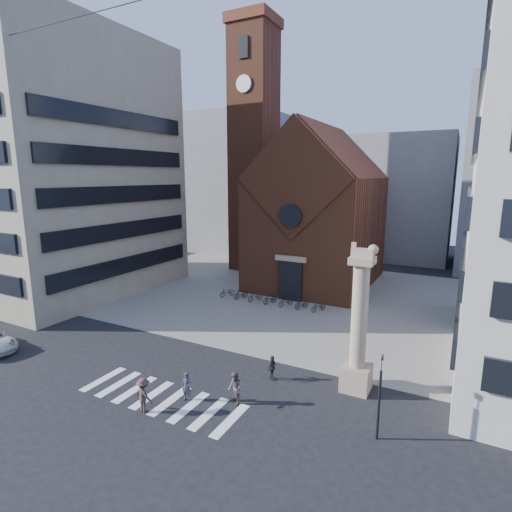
{
  "coord_description": "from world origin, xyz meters",
  "views": [
    {
      "loc": [
        14.76,
        -18.55,
        12.23
      ],
      "look_at": [
        0.8,
        8.0,
        6.2
      ],
      "focal_mm": 28.0,
      "sensor_mm": 36.0,
      "label": 1
    }
  ],
  "objects_px": {
    "traffic_light": "(380,395)",
    "pedestrian_0": "(187,387)",
    "pedestrian_1": "(235,388)",
    "pedestrian_2": "(272,368)",
    "lion_column": "(359,334)",
    "scooter_0": "(227,292)"
  },
  "relations": [
    {
      "from": "pedestrian_1",
      "to": "pedestrian_2",
      "type": "xyz_separation_m",
      "value": [
        0.65,
        3.34,
        -0.14
      ]
    },
    {
      "from": "traffic_light",
      "to": "pedestrian_0",
      "type": "bearing_deg",
      "value": -171.44
    },
    {
      "from": "traffic_light",
      "to": "pedestrian_1",
      "type": "xyz_separation_m",
      "value": [
        -7.48,
        -0.56,
        -1.38
      ]
    },
    {
      "from": "lion_column",
      "to": "pedestrian_2",
      "type": "distance_m",
      "value": 5.66
    },
    {
      "from": "traffic_light",
      "to": "pedestrian_2",
      "type": "relative_size",
      "value": 2.8
    },
    {
      "from": "lion_column",
      "to": "traffic_light",
      "type": "height_order",
      "value": "lion_column"
    },
    {
      "from": "lion_column",
      "to": "pedestrian_1",
      "type": "relative_size",
      "value": 4.77
    },
    {
      "from": "lion_column",
      "to": "scooter_0",
      "type": "height_order",
      "value": "lion_column"
    },
    {
      "from": "pedestrian_0",
      "to": "pedestrian_1",
      "type": "bearing_deg",
      "value": 10.64
    },
    {
      "from": "traffic_light",
      "to": "pedestrian_0",
      "type": "height_order",
      "value": "traffic_light"
    },
    {
      "from": "traffic_light",
      "to": "pedestrian_0",
      "type": "relative_size",
      "value": 2.65
    },
    {
      "from": "scooter_0",
      "to": "traffic_light",
      "type": "bearing_deg",
      "value": -17.37
    },
    {
      "from": "scooter_0",
      "to": "pedestrian_2",
      "type": "bearing_deg",
      "value": -25.3
    },
    {
      "from": "lion_column",
      "to": "pedestrian_2",
      "type": "xyz_separation_m",
      "value": [
        -4.83,
        -1.21,
        -2.69
      ]
    },
    {
      "from": "pedestrian_1",
      "to": "scooter_0",
      "type": "xyz_separation_m",
      "value": [
        -10.74,
        16.53,
        -0.39
      ]
    },
    {
      "from": "pedestrian_0",
      "to": "scooter_0",
      "type": "relative_size",
      "value": 0.9
    },
    {
      "from": "lion_column",
      "to": "traffic_light",
      "type": "relative_size",
      "value": 2.02
    },
    {
      "from": "pedestrian_2",
      "to": "scooter_0",
      "type": "xyz_separation_m",
      "value": [
        -11.39,
        13.18,
        -0.25
      ]
    },
    {
      "from": "pedestrian_2",
      "to": "scooter_0",
      "type": "relative_size",
      "value": 0.85
    },
    {
      "from": "pedestrian_2",
      "to": "lion_column",
      "type": "bearing_deg",
      "value": -74.92
    },
    {
      "from": "lion_column",
      "to": "pedestrian_1",
      "type": "xyz_separation_m",
      "value": [
        -5.49,
        -4.56,
        -2.55
      ]
    },
    {
      "from": "pedestrian_0",
      "to": "pedestrian_1",
      "type": "xyz_separation_m",
      "value": [
        2.52,
        0.95,
        0.1
      ]
    }
  ]
}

